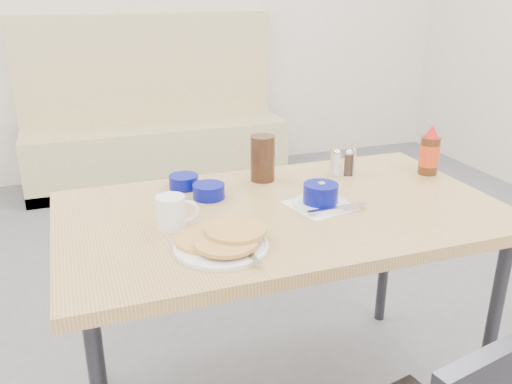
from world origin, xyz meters
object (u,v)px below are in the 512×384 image
object	(u,v)px
condiment_caddy	(342,164)
creamer_bowl	(184,182)
grits_setting	(321,197)
butter_bowl	(209,191)
amber_tumbler	(263,158)
syrup_bottle	(429,153)
booth_bench	(156,135)
coffee_mug	(172,212)
pancake_plate	(222,241)
dining_table	(283,226)

from	to	relation	value
condiment_caddy	creamer_bowl	bearing A→B (deg)	-163.19
grits_setting	butter_bowl	size ratio (longest dim) A/B	2.23
creamer_bowl	condiment_caddy	distance (m)	0.59
butter_bowl	creamer_bowl	bearing A→B (deg)	115.73
amber_tumbler	syrup_bottle	xyz separation A→B (m)	(0.61, -0.14, -0.00)
booth_bench	syrup_bottle	size ratio (longest dim) A/B	10.08
booth_bench	creamer_bowl	distance (m)	2.30
booth_bench	creamer_bowl	world-z (taller)	booth_bench
coffee_mug	booth_bench	bearing A→B (deg)	82.03
booth_bench	syrup_bottle	bearing A→B (deg)	-75.09
coffee_mug	condiment_caddy	xyz separation A→B (m)	(0.69, 0.25, -0.01)
booth_bench	grits_setting	world-z (taller)	booth_bench
condiment_caddy	coffee_mug	bearing A→B (deg)	-137.35
pancake_plate	condiment_caddy	distance (m)	0.73
grits_setting	creamer_bowl	world-z (taller)	grits_setting
pancake_plate	grits_setting	world-z (taller)	grits_setting
dining_table	pancake_plate	world-z (taller)	pancake_plate
butter_bowl	syrup_bottle	world-z (taller)	syrup_bottle
booth_bench	amber_tumbler	world-z (taller)	booth_bench
creamer_bowl	butter_bowl	world-z (taller)	butter_bowl
dining_table	grits_setting	distance (m)	0.16
butter_bowl	syrup_bottle	bearing A→B (deg)	-2.45
butter_bowl	syrup_bottle	size ratio (longest dim) A/B	0.57
booth_bench	creamer_bowl	size ratio (longest dim) A/B	18.51
amber_tumbler	syrup_bottle	distance (m)	0.63
coffee_mug	butter_bowl	xyz separation A→B (m)	(0.16, 0.19, -0.03)
coffee_mug	condiment_caddy	world-z (taller)	condiment_caddy
pancake_plate	grits_setting	size ratio (longest dim) A/B	1.15
amber_tumbler	grits_setting	bearing A→B (deg)	-73.00
amber_tumbler	condiment_caddy	world-z (taller)	amber_tumbler
pancake_plate	butter_bowl	size ratio (longest dim) A/B	2.57
grits_setting	syrup_bottle	distance (m)	0.54
dining_table	amber_tumbler	world-z (taller)	amber_tumbler
dining_table	syrup_bottle	bearing A→B (deg)	11.56
dining_table	grits_setting	xyz separation A→B (m)	(0.12, -0.02, 0.09)
dining_table	amber_tumbler	distance (m)	0.31
pancake_plate	condiment_caddy	bearing A→B (deg)	35.67
booth_bench	pancake_plate	distance (m)	2.78
pancake_plate	amber_tumbler	distance (m)	0.56
coffee_mug	amber_tumbler	bearing A→B (deg)	37.22
butter_bowl	amber_tumbler	distance (m)	0.26
pancake_plate	amber_tumbler	world-z (taller)	amber_tumbler
grits_setting	condiment_caddy	bearing A→B (deg)	49.80
booth_bench	grits_setting	xyz separation A→B (m)	(0.12, -2.56, 0.44)
dining_table	grits_setting	size ratio (longest dim) A/B	5.86
butter_bowl	condiment_caddy	xyz separation A→B (m)	(0.53, 0.06, 0.02)
butter_bowl	amber_tumbler	world-z (taller)	amber_tumbler
grits_setting	amber_tumbler	world-z (taller)	amber_tumbler
booth_bench	pancake_plate	xyz separation A→B (m)	(-0.26, -2.73, 0.43)
dining_table	grits_setting	world-z (taller)	grits_setting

